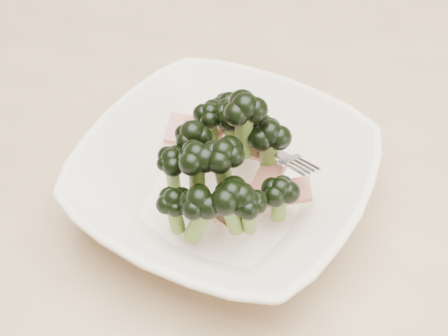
% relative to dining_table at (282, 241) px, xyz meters
% --- Properties ---
extents(dining_table, '(1.20, 0.80, 0.75)m').
position_rel_dining_table_xyz_m(dining_table, '(0.00, 0.00, 0.00)').
color(dining_table, tan).
rests_on(dining_table, ground).
extents(broccoli_dish, '(0.30, 0.30, 0.13)m').
position_rel_dining_table_xyz_m(broccoli_dish, '(-0.05, -0.05, 0.14)').
color(broccoli_dish, white).
rests_on(broccoli_dish, dining_table).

